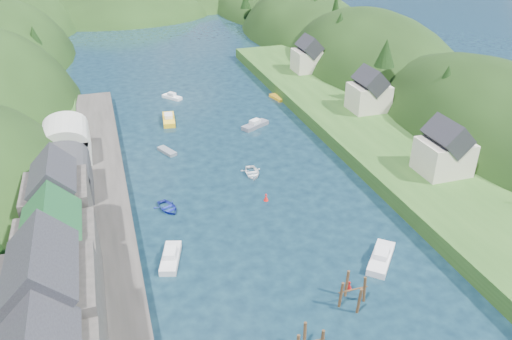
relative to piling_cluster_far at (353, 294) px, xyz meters
name	(u,v)px	position (x,y,z in m)	size (l,w,h in m)	color
ground	(220,135)	(-2.81, 46.82, -1.38)	(600.00, 600.00, 0.00)	black
hillside_right	(367,102)	(42.19, 71.82, -8.79)	(36.00, 245.56, 48.00)	black
far_hills	(150,39)	(-1.60, 170.83, -12.18)	(103.00, 68.00, 44.00)	black
hill_trees	(202,56)	(-2.56, 60.66, 9.71)	(89.91, 148.60, 12.21)	black
quay_left	(85,251)	(-26.81, 16.82, -0.38)	(12.00, 110.00, 2.00)	#2D2B28
terrace_left_grass	(22,260)	(-33.81, 16.82, -0.13)	(12.00, 110.00, 2.50)	#234719
quayside_buildings	(54,289)	(-28.81, 3.21, 5.71)	(8.00, 35.84, 12.90)	#2D2B28
boat_sheds	(65,154)	(-28.81, 35.82, 3.90)	(7.00, 21.00, 7.50)	#2D2D30
terrace_right	(368,134)	(22.19, 36.82, -0.18)	(16.00, 120.00, 2.40)	#234719
right_bank_cottages	(363,93)	(25.19, 45.15, 4.47)	(9.00, 59.24, 8.41)	beige
piling_cluster_far	(353,294)	(0.00, 0.00, 0.00)	(3.33, 3.10, 3.89)	#382314
channel_buoy_near	(349,286)	(0.78, 2.14, -0.90)	(0.70, 0.70, 1.10)	red
channel_buoy_far	(266,198)	(-2.00, 22.62, -0.90)	(0.70, 0.70, 1.10)	red
moored_boats	(250,227)	(-6.34, 16.25, -0.79)	(33.98, 92.17, 2.26)	silver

